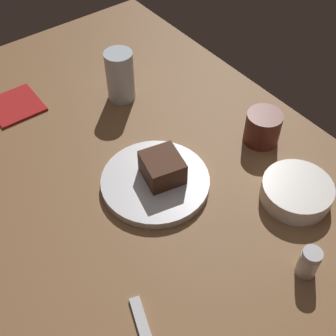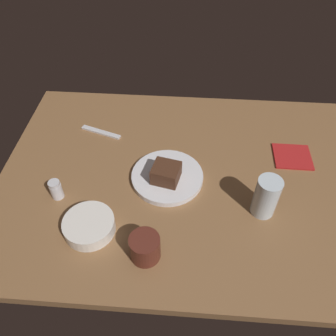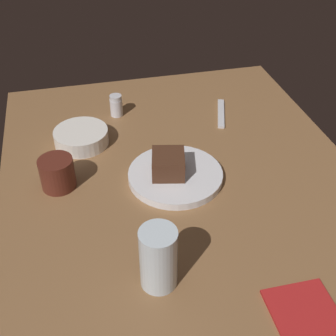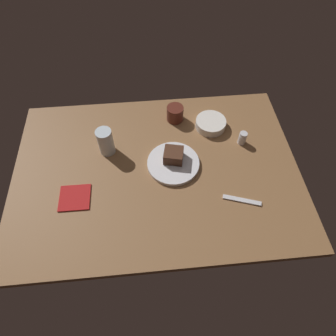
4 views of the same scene
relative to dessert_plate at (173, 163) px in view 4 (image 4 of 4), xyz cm
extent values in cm
cube|color=brown|center=(7.32, 1.69, -2.40)|extent=(120.00, 84.00, 3.00)
cylinder|color=silver|center=(0.00, 0.00, 0.00)|extent=(22.10, 22.10, 1.80)
cube|color=#472819|center=(-0.25, -1.65, 3.47)|extent=(9.32, 8.92, 5.14)
cylinder|color=silver|center=(-31.73, -9.26, 1.60)|extent=(3.55, 3.55, 5.00)
cylinder|color=silver|center=(-31.73, -9.26, 4.70)|extent=(3.37, 3.37, 1.20)
cylinder|color=silver|center=(27.84, -10.10, 5.40)|extent=(6.73, 6.73, 12.59)
cylinder|color=white|center=(-19.57, -20.13, 1.09)|extent=(13.92, 13.92, 3.97)
cylinder|color=#562319|center=(-3.59, -26.56, 2.78)|extent=(7.82, 7.82, 7.35)
cube|color=silver|center=(-25.05, 19.81, -0.55)|extent=(14.80, 6.46, 0.70)
cube|color=#B21E1E|center=(40.41, 12.47, -0.60)|extent=(12.17, 11.55, 0.60)
camera|label=1|loc=(-47.42, 32.70, 68.62)|focal=47.07mm
camera|label=2|loc=(5.41, -69.69, 78.45)|focal=36.38mm
camera|label=3|loc=(76.78, -20.05, 64.26)|focal=46.76mm
camera|label=4|loc=(8.93, 71.13, 100.45)|focal=31.09mm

